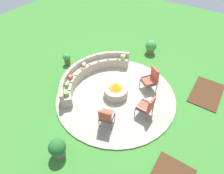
% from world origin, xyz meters
% --- Properties ---
extents(ground_plane, '(24.00, 24.00, 0.00)m').
position_xyz_m(ground_plane, '(0.00, 0.00, 0.00)').
color(ground_plane, '#387A2D').
extents(patio_circle, '(5.32, 5.32, 0.06)m').
position_xyz_m(patio_circle, '(0.00, 0.00, 0.03)').
color(patio_circle, '#9E9384').
rests_on(patio_circle, ground_plane).
extents(mulch_bed_right, '(1.97, 1.24, 0.04)m').
position_xyz_m(mulch_bed_right, '(2.39, -3.40, 0.02)').
color(mulch_bed_right, '#472B19').
rests_on(mulch_bed_right, ground_plane).
extents(fire_pit, '(1.06, 1.06, 0.70)m').
position_xyz_m(fire_pit, '(0.00, 0.00, 0.33)').
color(fire_pit, '#9E937F').
rests_on(fire_pit, patio_circle).
extents(curved_stone_bench, '(4.22, 1.92, 0.75)m').
position_xyz_m(curved_stone_bench, '(0.32, 1.72, 0.37)').
color(curved_stone_bench, '#9E937F').
rests_on(curved_stone_bench, patio_circle).
extents(lounge_chair_front_left, '(0.71, 0.67, 1.00)m').
position_xyz_m(lounge_chair_front_left, '(-1.54, -0.54, 0.59)').
color(lounge_chair_front_left, brown).
rests_on(lounge_chair_front_left, patio_circle).
extents(lounge_chair_front_right, '(0.60, 0.60, 1.02)m').
position_xyz_m(lounge_chair_front_right, '(-0.29, -1.60, 0.59)').
color(lounge_chair_front_right, brown).
rests_on(lounge_chair_front_right, patio_circle).
extents(lounge_chair_back_left, '(0.83, 0.84, 1.10)m').
position_xyz_m(lounge_chair_back_left, '(1.24, -1.07, 0.62)').
color(lounge_chair_back_left, brown).
rests_on(lounge_chair_back_left, patio_circle).
extents(potted_plant_0, '(0.38, 0.38, 0.64)m').
position_xyz_m(potted_plant_0, '(0.60, 3.43, 0.35)').
color(potted_plant_0, brown).
rests_on(potted_plant_0, ground_plane).
extents(potted_plant_1, '(0.59, 0.59, 0.80)m').
position_xyz_m(potted_plant_1, '(-3.43, 0.14, 0.43)').
color(potted_plant_1, '#605B56').
rests_on(potted_plant_1, ground_plane).
extents(potted_plant_2, '(0.62, 0.62, 0.77)m').
position_xyz_m(potted_plant_2, '(3.96, 0.16, 0.41)').
color(potted_plant_2, brown).
rests_on(potted_plant_2, ground_plane).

